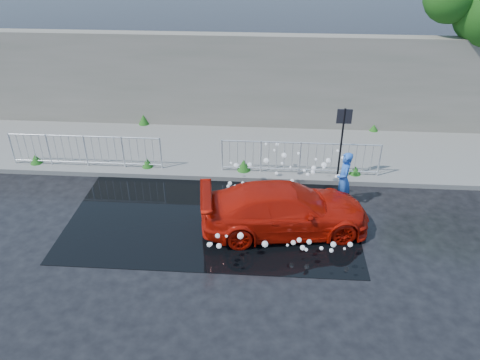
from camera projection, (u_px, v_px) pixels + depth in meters
name	position (u px, v px, depth m)	size (l,w,h in m)	color
ground	(191.00, 235.00, 12.54)	(90.00, 90.00, 0.00)	black
pavement	(213.00, 149.00, 16.82)	(30.00, 4.00, 0.15)	slate
curb	(206.00, 177.00, 15.09)	(30.00, 0.25, 0.16)	slate
retaining_wall	(219.00, 81.00, 17.80)	(30.00, 0.60, 3.50)	#686658
puddle	(214.00, 214.00, 13.37)	(8.00, 5.00, 0.01)	black
sign_post	(342.00, 133.00, 14.09)	(0.45, 0.06, 2.50)	black
railing_left	(85.00, 150.00, 15.31)	(5.05, 0.05, 1.10)	silver
railing_right	(300.00, 157.00, 14.88)	(5.05, 0.05, 1.10)	silver
weeds	(199.00, 148.00, 16.32)	(12.17, 3.93, 0.40)	#1C4111
water_spray	(283.00, 190.00, 13.16)	(3.69, 5.51, 0.85)	white
red_car	(285.00, 209.00, 12.44)	(1.82, 4.48, 1.30)	#B41307
person	(344.00, 179.00, 13.42)	(0.61, 0.40, 1.68)	blue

